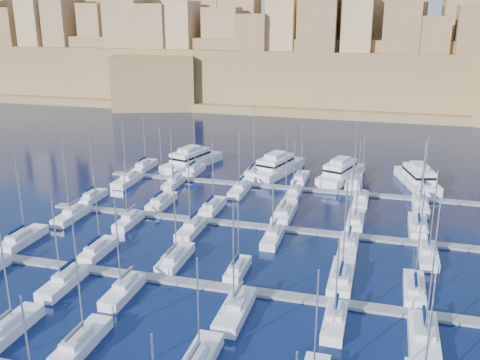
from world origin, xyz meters
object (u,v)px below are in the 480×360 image
(sailboat_2, at_px, (81,342))
(motor_yacht_a, at_px, (192,160))
(motor_yacht_d, at_px, (418,178))
(motor_yacht_c, at_px, (341,172))
(motor_yacht_b, at_px, (277,166))

(sailboat_2, distance_m, motor_yacht_a, 72.17)
(motor_yacht_a, xyz_separation_m, motor_yacht_d, (51.17, -0.79, -0.00))
(sailboat_2, height_order, motor_yacht_c, sailboat_2)
(motor_yacht_a, distance_m, motor_yacht_d, 51.18)
(motor_yacht_c, height_order, motor_yacht_d, same)
(motor_yacht_c, bearing_deg, motor_yacht_d, -0.00)
(sailboat_2, height_order, motor_yacht_d, sailboat_2)
(motor_yacht_b, bearing_deg, sailboat_2, -95.65)
(sailboat_2, distance_m, motor_yacht_b, 71.19)
(motor_yacht_b, distance_m, motor_yacht_d, 30.57)
(sailboat_2, relative_size, motor_yacht_b, 0.81)
(motor_yacht_c, relative_size, motor_yacht_d, 1.00)
(motor_yacht_b, height_order, motor_yacht_d, same)
(motor_yacht_b, distance_m, motor_yacht_c, 14.51)
(motor_yacht_c, bearing_deg, sailboat_2, -107.05)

